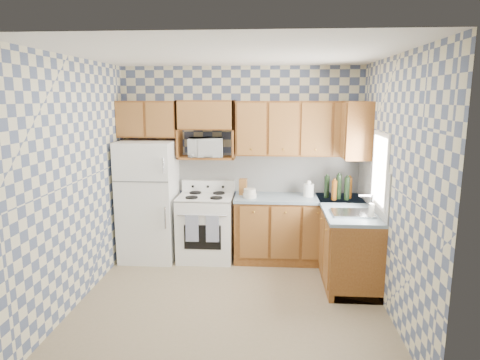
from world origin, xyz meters
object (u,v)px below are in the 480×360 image
Objects in this scene: microwave at (206,147)px; refrigerator at (149,201)px; stove_body at (206,228)px; electric_kettle at (309,190)px.

refrigerator is at bearing -173.00° from microwave.
electric_kettle is (1.43, 0.04, 0.56)m from stove_body.
refrigerator is 9.53× the size of electric_kettle.
refrigerator reaches higher than electric_kettle.
microwave is 1.55m from electric_kettle.
refrigerator is 2.24m from electric_kettle.
microwave reaches higher than electric_kettle.
microwave reaches higher than stove_body.
stove_body is at bearing 1.78° from refrigerator.
refrigerator is 1.87× the size of stove_body.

